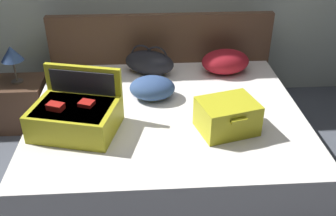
# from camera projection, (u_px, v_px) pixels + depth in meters

# --- Properties ---
(ground_plane) EXTENTS (12.00, 12.00, 0.00)m
(ground_plane) POSITION_uv_depth(u_px,v_px,m) (170.00, 193.00, 2.91)
(ground_plane) COLOR #4C515B
(bed) EXTENTS (2.08, 1.76, 0.49)m
(bed) POSITION_uv_depth(u_px,v_px,m) (167.00, 136.00, 3.12)
(bed) COLOR silver
(bed) RESTS_ON ground
(headboard) EXTENTS (2.12, 0.08, 0.96)m
(headboard) POSITION_uv_depth(u_px,v_px,m) (161.00, 62.00, 3.79)
(headboard) COLOR #4C3323
(headboard) RESTS_ON ground
(hard_case_large) EXTENTS (0.66, 0.57, 0.41)m
(hard_case_large) POSITION_uv_depth(u_px,v_px,m) (76.00, 115.00, 2.71)
(hard_case_large) COLOR gold
(hard_case_large) RESTS_ON bed
(hard_case_medium) EXTENTS (0.46, 0.40, 0.23)m
(hard_case_medium) POSITION_uv_depth(u_px,v_px,m) (227.00, 116.00, 2.71)
(hard_case_medium) COLOR gold
(hard_case_medium) RESTS_ON bed
(duffel_bag) EXTENTS (0.50, 0.34, 0.28)m
(duffel_bag) POSITION_uv_depth(u_px,v_px,m) (149.00, 62.00, 3.49)
(duffel_bag) COLOR black
(duffel_bag) RESTS_ON bed
(pillow_near_headboard) EXTENTS (0.39, 0.32, 0.18)m
(pillow_near_headboard) POSITION_uv_depth(u_px,v_px,m) (152.00, 88.00, 3.12)
(pillow_near_headboard) COLOR navy
(pillow_near_headboard) RESTS_ON bed
(pillow_center_head) EXTENTS (0.46, 0.35, 0.22)m
(pillow_center_head) POSITION_uv_depth(u_px,v_px,m) (225.00, 62.00, 3.52)
(pillow_center_head) COLOR maroon
(pillow_center_head) RESTS_ON bed
(nightstand) EXTENTS (0.44, 0.40, 0.45)m
(nightstand) POSITION_uv_depth(u_px,v_px,m) (22.00, 104.00, 3.60)
(nightstand) COLOR #4C3323
(nightstand) RESTS_ON ground
(table_lamp) EXTENTS (0.19, 0.19, 0.34)m
(table_lamp) POSITION_uv_depth(u_px,v_px,m) (11.00, 55.00, 3.35)
(table_lamp) COLOR #3F3833
(table_lamp) RESTS_ON nightstand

